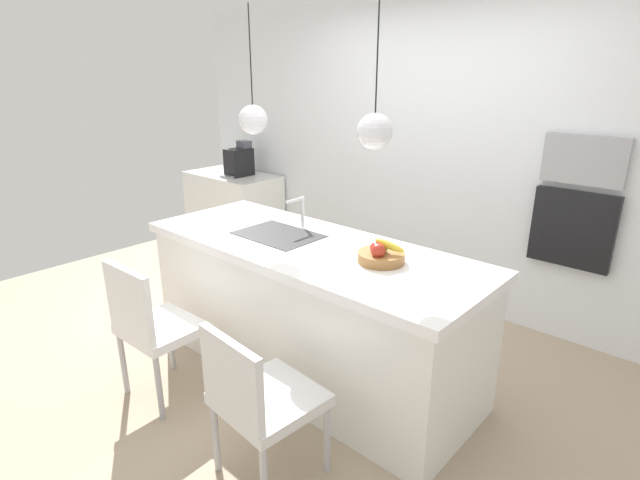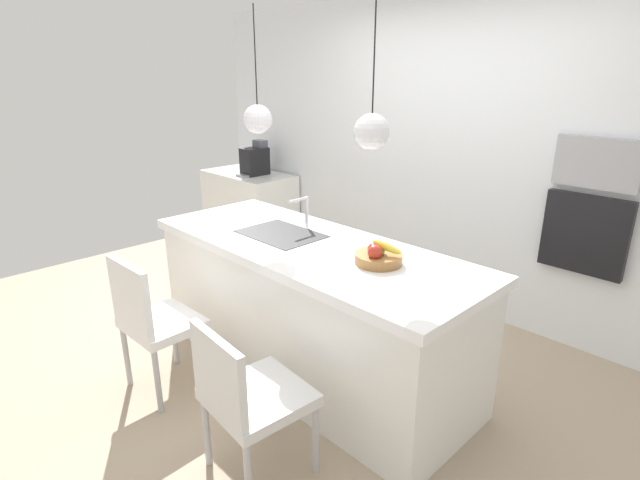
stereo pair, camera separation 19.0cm
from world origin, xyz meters
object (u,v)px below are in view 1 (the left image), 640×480
at_px(oven, 573,229).
at_px(chair_middle, 259,397).
at_px(microwave, 585,160).
at_px(coffee_machine, 239,161).
at_px(fruit_bowl, 381,255).
at_px(chair_near, 151,324).

distance_m(oven, chair_middle, 2.57).
bearing_deg(microwave, coffee_machine, -175.00).
bearing_deg(chair_middle, oven, 75.22).
bearing_deg(microwave, oven, 0.00).
xyz_separation_m(fruit_bowl, coffee_machine, (-2.79, 1.24, 0.05)).
xyz_separation_m(oven, chair_middle, (-0.65, -2.45, -0.41)).
bearing_deg(fruit_bowl, microwave, 68.47).
height_order(coffee_machine, oven, coffee_machine).
xyz_separation_m(fruit_bowl, chair_middle, (-0.04, -0.92, -0.48)).
distance_m(coffee_machine, oven, 3.41).
distance_m(microwave, chair_middle, 2.70).
bearing_deg(chair_near, chair_middle, -0.00).
distance_m(fruit_bowl, oven, 1.65).
xyz_separation_m(coffee_machine, oven, (3.40, 0.30, -0.13)).
relative_size(fruit_bowl, microwave, 0.52).
bearing_deg(fruit_bowl, chair_middle, -92.64).
bearing_deg(coffee_machine, oven, 5.00).
bearing_deg(chair_near, oven, 56.43).
xyz_separation_m(coffee_machine, chair_near, (1.77, -2.16, -0.50)).
distance_m(fruit_bowl, microwave, 1.70).
relative_size(fruit_bowl, coffee_machine, 0.73).
distance_m(fruit_bowl, chair_near, 1.45).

